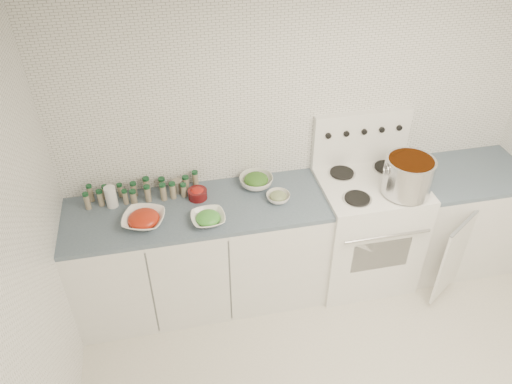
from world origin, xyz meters
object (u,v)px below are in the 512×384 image
(stock_pot, at_px, (408,175))
(bowl_tomato, at_px, (144,219))
(stove, at_px, (364,226))
(bowl_snowpea, at_px, (208,218))

(stock_pot, distance_m, bowl_tomato, 1.85)
(stove, distance_m, stock_pot, 0.64)
(stock_pot, xyz_separation_m, bowl_snowpea, (-1.42, 0.01, -0.16))
(stock_pot, bearing_deg, stove, 137.22)
(stove, relative_size, bowl_snowpea, 5.62)
(bowl_tomato, bearing_deg, bowl_snowpea, -9.71)
(bowl_tomato, relative_size, bowl_snowpea, 1.44)
(stock_pot, xyz_separation_m, bowl_tomato, (-1.85, 0.08, -0.15))
(stove, height_order, bowl_snowpea, stove)
(stock_pot, height_order, bowl_tomato, stock_pot)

